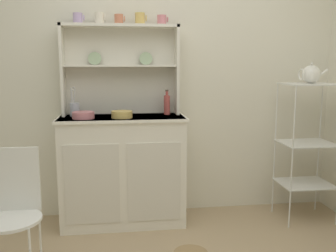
% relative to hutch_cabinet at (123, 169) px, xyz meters
% --- Properties ---
extents(wall_back, '(3.84, 0.05, 2.50)m').
position_rel_hutch_cabinet_xyz_m(wall_back, '(0.33, 0.26, 0.78)').
color(wall_back, silver).
rests_on(wall_back, ground).
extents(hutch_cabinet, '(1.04, 0.45, 0.92)m').
position_rel_hutch_cabinet_xyz_m(hutch_cabinet, '(0.00, 0.00, 0.00)').
color(hutch_cabinet, white).
rests_on(hutch_cabinet, ground).
extents(hutch_shelf_unit, '(0.97, 0.18, 0.75)m').
position_rel_hutch_cabinet_xyz_m(hutch_shelf_unit, '(0.00, 0.16, 0.88)').
color(hutch_shelf_unit, silver).
rests_on(hutch_shelf_unit, hutch_cabinet).
extents(bakers_rack, '(0.44, 0.36, 1.18)m').
position_rel_hutch_cabinet_xyz_m(bakers_rack, '(1.57, -0.13, 0.26)').
color(bakers_rack, silver).
rests_on(bakers_rack, ground).
extents(wire_chair, '(0.36, 0.36, 0.85)m').
position_rel_hutch_cabinet_xyz_m(wire_chair, '(-0.67, -0.87, 0.05)').
color(wire_chair, white).
rests_on(wire_chair, ground).
extents(cup_lilac_0, '(0.09, 0.08, 0.08)m').
position_rel_hutch_cabinet_xyz_m(cup_lilac_0, '(-0.34, 0.12, 1.24)').
color(cup_lilac_0, '#B79ECC').
rests_on(cup_lilac_0, hutch_shelf_unit).
extents(cup_cream_1, '(0.09, 0.07, 0.09)m').
position_rel_hutch_cabinet_xyz_m(cup_cream_1, '(-0.16, 0.12, 1.24)').
color(cup_cream_1, silver).
rests_on(cup_cream_1, hutch_shelf_unit).
extents(cup_terracotta_2, '(0.09, 0.07, 0.08)m').
position_rel_hutch_cabinet_xyz_m(cup_terracotta_2, '(-0.01, 0.12, 1.24)').
color(cup_terracotta_2, '#C67556').
rests_on(cup_terracotta_2, hutch_shelf_unit).
extents(cup_gold_3, '(0.09, 0.08, 0.09)m').
position_rel_hutch_cabinet_xyz_m(cup_gold_3, '(0.17, 0.12, 1.24)').
color(cup_gold_3, '#DBB760').
rests_on(cup_gold_3, hutch_shelf_unit).
extents(cup_rose_4, '(0.09, 0.08, 0.08)m').
position_rel_hutch_cabinet_xyz_m(cup_rose_4, '(0.35, 0.12, 1.24)').
color(cup_rose_4, '#D17A84').
rests_on(cup_rose_4, hutch_shelf_unit).
extents(bowl_mixing_large, '(0.17, 0.17, 0.05)m').
position_rel_hutch_cabinet_xyz_m(bowl_mixing_large, '(-0.30, -0.07, 0.47)').
color(bowl_mixing_large, '#D17A84').
rests_on(bowl_mixing_large, hutch_cabinet).
extents(bowl_floral_medium, '(0.17, 0.17, 0.06)m').
position_rel_hutch_cabinet_xyz_m(bowl_floral_medium, '(0.00, -0.07, 0.47)').
color(bowl_floral_medium, '#DBB760').
rests_on(bowl_floral_medium, hutch_cabinet).
extents(jam_bottle, '(0.05, 0.05, 0.21)m').
position_rel_hutch_cabinet_xyz_m(jam_bottle, '(0.39, 0.09, 0.53)').
color(jam_bottle, '#B74C47').
rests_on(jam_bottle, hutch_cabinet).
extents(utensil_jar, '(0.08, 0.08, 0.24)m').
position_rel_hutch_cabinet_xyz_m(utensil_jar, '(-0.39, 0.08, 0.51)').
color(utensil_jar, '#B2B7C6').
rests_on(utensil_jar, hutch_cabinet).
extents(porcelain_teapot, '(0.24, 0.15, 0.17)m').
position_rel_hutch_cabinet_xyz_m(porcelain_teapot, '(1.56, -0.13, 0.79)').
color(porcelain_teapot, white).
rests_on(porcelain_teapot, bakers_rack).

